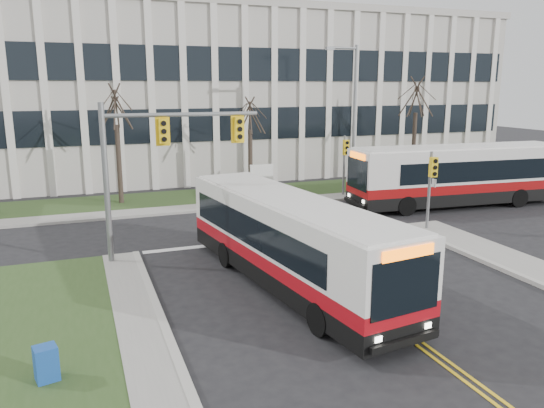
{
  "coord_description": "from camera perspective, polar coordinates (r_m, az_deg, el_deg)",
  "views": [
    {
      "loc": [
        -8.28,
        -13.37,
        6.79
      ],
      "look_at": [
        -0.83,
        6.68,
        2.0
      ],
      "focal_mm": 35.0,
      "sensor_mm": 36.0,
      "label": 1
    }
  ],
  "objects": [
    {
      "name": "ground",
      "position": [
        17.13,
        10.62,
        -10.96
      ],
      "size": [
        120.0,
        120.0,
        0.0
      ],
      "primitive_type": "plane",
      "color": "black",
      "rests_on": "ground"
    },
    {
      "name": "sidewalk_cross",
      "position": [
        32.22,
        4.44,
        0.55
      ],
      "size": [
        44.0,
        1.6,
        0.14
      ],
      "primitive_type": "cube",
      "color": "#9E9B93",
      "rests_on": "ground"
    },
    {
      "name": "building_lawn",
      "position": [
        34.73,
        2.51,
        1.44
      ],
      "size": [
        44.0,
        5.0,
        0.12
      ],
      "primitive_type": "cube",
      "color": "#2E471E",
      "rests_on": "ground"
    },
    {
      "name": "office_building",
      "position": [
        45.37,
        -3.43,
        11.61
      ],
      "size": [
        40.0,
        16.0,
        12.0
      ],
      "primitive_type": "cube",
      "color": "#B6B1A8",
      "rests_on": "ground"
    },
    {
      "name": "mast_arm_signal",
      "position": [
        20.86,
        -12.96,
        5.33
      ],
      "size": [
        6.11,
        0.38,
        6.2
      ],
      "color": "slate",
      "rests_on": "ground"
    },
    {
      "name": "signal_pole_near",
      "position": [
        25.86,
        16.75,
        2.54
      ],
      "size": [
        0.34,
        0.39,
        3.8
      ],
      "color": "slate",
      "rests_on": "ground"
    },
    {
      "name": "signal_pole_far",
      "position": [
        32.95,
        7.85,
        5.03
      ],
      "size": [
        0.34,
        0.39,
        3.8
      ],
      "color": "slate",
      "rests_on": "ground"
    },
    {
      "name": "streetlight",
      "position": [
        33.81,
        8.61,
        9.78
      ],
      "size": [
        2.15,
        0.25,
        9.2
      ],
      "color": "slate",
      "rests_on": "ground"
    },
    {
      "name": "directory_sign",
      "position": [
        33.18,
        -1.13,
        2.87
      ],
      "size": [
        1.5,
        0.12,
        2.0
      ],
      "color": "slate",
      "rests_on": "ground"
    },
    {
      "name": "tree_left",
      "position": [
        31.48,
        -16.47,
        9.8
      ],
      "size": [
        1.8,
        1.8,
        7.7
      ],
      "color": "#42352B",
      "rests_on": "ground"
    },
    {
      "name": "tree_mid",
      "position": [
        33.26,
        -2.38,
        9.33
      ],
      "size": [
        1.8,
        1.8,
        6.82
      ],
      "color": "#42352B",
      "rests_on": "ground"
    },
    {
      "name": "tree_right",
      "position": [
        38.49,
        15.27,
        10.88
      ],
      "size": [
        1.8,
        1.8,
        8.25
      ],
      "color": "#42352B",
      "rests_on": "ground"
    },
    {
      "name": "bus_main",
      "position": [
        18.13,
        1.9,
        -4.26
      ],
      "size": [
        4.01,
        11.69,
        3.06
      ],
      "primitive_type": null,
      "rotation": [
        0.0,
        0.0,
        0.14
      ],
      "color": "silver",
      "rests_on": "ground"
    },
    {
      "name": "bus_cross",
      "position": [
        32.1,
        19.45,
        2.77
      ],
      "size": [
        12.88,
        3.65,
        3.39
      ],
      "primitive_type": null,
      "rotation": [
        0.0,
        0.0,
        -1.64
      ],
      "color": "silver",
      "rests_on": "ground"
    },
    {
      "name": "newspaper_box_blue",
      "position": [
        13.8,
        -23.1,
        -15.7
      ],
      "size": [
        0.59,
        0.56,
        0.95
      ],
      "primitive_type": "cube",
      "rotation": [
        0.0,
        0.0,
        0.24
      ],
      "color": "#16459B",
      "rests_on": "ground"
    }
  ]
}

